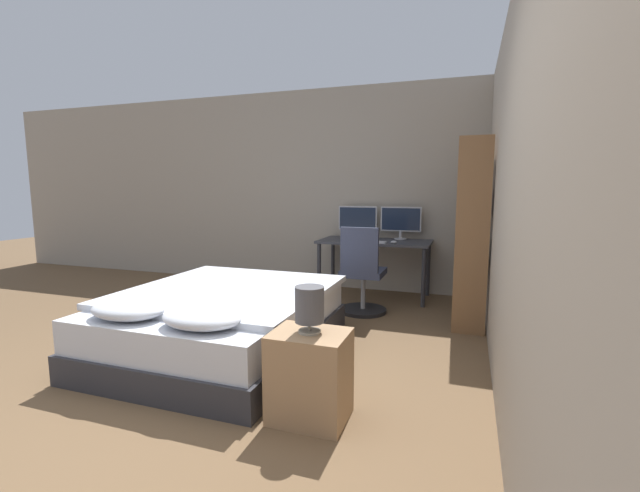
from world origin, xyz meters
The scene contains 13 objects.
ground_plane centered at (0.00, 0.00, 0.00)m, with size 20.00×20.00×0.00m, color brown.
wall_back centered at (0.00, 3.91, 1.35)m, with size 12.00×0.06×2.70m.
wall_side_right centered at (1.75, 1.50, 1.35)m, with size 0.06×12.00×2.70m.
bed centered at (-0.42, 1.28, 0.26)m, with size 1.62×1.98×0.60m.
nightstand centered at (0.66, 0.52, 0.27)m, with size 0.45×0.36×0.54m.
bedside_lamp centered at (0.66, 0.52, 0.70)m, with size 0.17×0.17×0.28m.
desk centered at (0.41, 3.50, 0.64)m, with size 1.38×0.68×0.72m.
monitor_left centered at (0.12, 3.74, 0.96)m, with size 0.51×0.16×0.41m.
monitor_right centered at (0.69, 3.74, 0.96)m, with size 0.51×0.16×0.41m.
keyboard centered at (0.41, 3.27, 0.73)m, with size 0.37×0.13×0.02m.
computer_mouse centered at (0.68, 3.27, 0.74)m, with size 0.07×0.05×0.04m.
office_chair centered at (0.44, 2.74, 0.39)m, with size 0.52×0.52×0.97m.
bookshelf centered at (1.55, 2.74, 1.02)m, with size 0.30×0.92×1.84m.
Camera 1 is at (1.51, -1.74, 1.38)m, focal length 24.00 mm.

